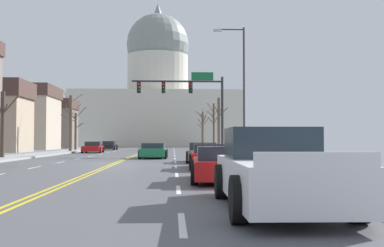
{
  "coord_description": "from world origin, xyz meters",
  "views": [
    {
      "loc": [
        3.35,
        -26.45,
        1.38
      ],
      "look_at": [
        5.37,
        22.14,
        3.09
      ],
      "focal_mm": 43.04,
      "sensor_mm": 36.0,
      "label": 1
    }
  ],
  "objects_px": {
    "sedan_near_01": "(202,153)",
    "pickup_truck_near_04": "(276,172)",
    "sedan_near_00": "(153,151)",
    "sedan_near_03": "(222,165)",
    "sedan_near_02": "(210,157)",
    "street_lamp_right": "(240,82)",
    "sedan_oncoming_01": "(109,146)",
    "pedestrian_01": "(234,143)",
    "sedan_oncoming_00": "(93,148)",
    "signal_gantry": "(190,95)",
    "pedestrian_00": "(258,145)"
  },
  "relations": [
    {
      "from": "street_lamp_right",
      "to": "pickup_truck_near_04",
      "type": "relative_size",
      "value": 1.62
    },
    {
      "from": "pedestrian_01",
      "to": "sedan_oncoming_00",
      "type": "bearing_deg",
      "value": 128.87
    },
    {
      "from": "signal_gantry",
      "to": "sedan_near_03",
      "type": "bearing_deg",
      "value": -89.65
    },
    {
      "from": "sedan_near_02",
      "to": "pickup_truck_near_04",
      "type": "distance_m",
      "value": 12.59
    },
    {
      "from": "sedan_near_01",
      "to": "sedan_near_02",
      "type": "relative_size",
      "value": 0.95
    },
    {
      "from": "sedan_near_00",
      "to": "sedan_oncoming_00",
      "type": "bearing_deg",
      "value": 115.46
    },
    {
      "from": "street_lamp_right",
      "to": "sedan_near_02",
      "type": "xyz_separation_m",
      "value": [
        -2.83,
        -9.25,
        -4.79
      ]
    },
    {
      "from": "sedan_near_03",
      "to": "sedan_oncoming_01",
      "type": "xyz_separation_m",
      "value": [
        -10.31,
        47.86,
        0.0
      ]
    },
    {
      "from": "sedan_near_00",
      "to": "sedan_near_03",
      "type": "xyz_separation_m",
      "value": [
        3.06,
        -19.2,
        0.01
      ]
    },
    {
      "from": "sedan_near_00",
      "to": "sedan_oncoming_00",
      "type": "xyz_separation_m",
      "value": [
        -7.0,
        14.71,
        -0.0
      ]
    },
    {
      "from": "pickup_truck_near_04",
      "to": "sedan_near_00",
      "type": "bearing_deg",
      "value": 98.01
    },
    {
      "from": "signal_gantry",
      "to": "pedestrian_01",
      "type": "distance_m",
      "value": 8.09
    },
    {
      "from": "sedan_near_03",
      "to": "pedestrian_01",
      "type": "relative_size",
      "value": 2.48
    },
    {
      "from": "sedan_near_00",
      "to": "sedan_oncoming_01",
      "type": "xyz_separation_m",
      "value": [
        -7.24,
        28.66,
        0.01
      ]
    },
    {
      "from": "sedan_near_02",
      "to": "sedan_near_01",
      "type": "bearing_deg",
      "value": 89.89
    },
    {
      "from": "street_lamp_right",
      "to": "sedan_near_02",
      "type": "relative_size",
      "value": 1.91
    },
    {
      "from": "street_lamp_right",
      "to": "sedan_near_01",
      "type": "relative_size",
      "value": 2.01
    },
    {
      "from": "signal_gantry",
      "to": "pickup_truck_near_04",
      "type": "relative_size",
      "value": 1.43
    },
    {
      "from": "sedan_near_01",
      "to": "sedan_near_03",
      "type": "height_order",
      "value": "sedan_near_01"
    },
    {
      "from": "sedan_near_00",
      "to": "signal_gantry",
      "type": "bearing_deg",
      "value": 59.92
    },
    {
      "from": "pickup_truck_near_04",
      "to": "sedan_near_01",
      "type": "bearing_deg",
      "value": 90.91
    },
    {
      "from": "pedestrian_00",
      "to": "pedestrian_01",
      "type": "distance_m",
      "value": 3.16
    },
    {
      "from": "sedan_oncoming_01",
      "to": "sedan_oncoming_00",
      "type": "bearing_deg",
      "value": -89.02
    },
    {
      "from": "sedan_near_01",
      "to": "pickup_truck_near_04",
      "type": "bearing_deg",
      "value": -89.09
    },
    {
      "from": "street_lamp_right",
      "to": "pedestrian_01",
      "type": "relative_size",
      "value": 5.01
    },
    {
      "from": "sedan_near_03",
      "to": "sedan_oncoming_01",
      "type": "relative_size",
      "value": 1.03
    },
    {
      "from": "sedan_oncoming_00",
      "to": "sedan_near_02",
      "type": "bearing_deg",
      "value": -69.4
    },
    {
      "from": "sedan_near_01",
      "to": "pickup_truck_near_04",
      "type": "xyz_separation_m",
      "value": [
        0.3,
        -18.74,
        0.17
      ]
    },
    {
      "from": "street_lamp_right",
      "to": "sedan_oncoming_00",
      "type": "distance_m",
      "value": 22.71
    },
    {
      "from": "sedan_near_00",
      "to": "sedan_near_02",
      "type": "distance_m",
      "value": 12.91
    },
    {
      "from": "sedan_near_01",
      "to": "signal_gantry",
      "type": "bearing_deg",
      "value": 91.61
    },
    {
      "from": "signal_gantry",
      "to": "sedan_near_00",
      "type": "distance_m",
      "value": 7.47
    },
    {
      "from": "pedestrian_00",
      "to": "pedestrian_01",
      "type": "bearing_deg",
      "value": 112.37
    },
    {
      "from": "sedan_near_01",
      "to": "sedan_near_02",
      "type": "bearing_deg",
      "value": -90.11
    },
    {
      "from": "signal_gantry",
      "to": "sedan_near_01",
      "type": "relative_size",
      "value": 1.78
    },
    {
      "from": "sedan_near_03",
      "to": "sedan_oncoming_00",
      "type": "relative_size",
      "value": 1.04
    },
    {
      "from": "sedan_near_00",
      "to": "street_lamp_right",
      "type": "bearing_deg",
      "value": -28.27
    },
    {
      "from": "sedan_near_02",
      "to": "pedestrian_01",
      "type": "xyz_separation_m",
      "value": [
        2.66,
        11.22,
        0.58
      ]
    },
    {
      "from": "sedan_oncoming_01",
      "to": "pedestrian_01",
      "type": "distance_m",
      "value": 32.69
    },
    {
      "from": "signal_gantry",
      "to": "sedan_near_01",
      "type": "height_order",
      "value": "signal_gantry"
    },
    {
      "from": "sedan_near_01",
      "to": "sedan_near_02",
      "type": "xyz_separation_m",
      "value": [
        -0.01,
        -6.16,
        -0.01
      ]
    },
    {
      "from": "pickup_truck_near_04",
      "to": "pedestrian_01",
      "type": "bearing_deg",
      "value": 84.36
    },
    {
      "from": "sedan_near_00",
      "to": "pedestrian_00",
      "type": "height_order",
      "value": "pedestrian_00"
    },
    {
      "from": "signal_gantry",
      "to": "sedan_near_00",
      "type": "height_order",
      "value": "signal_gantry"
    },
    {
      "from": "sedan_oncoming_01",
      "to": "pedestrian_00",
      "type": "relative_size",
      "value": 2.63
    },
    {
      "from": "street_lamp_right",
      "to": "sedan_near_00",
      "type": "xyz_separation_m",
      "value": [
        -6.05,
        3.25,
        -4.8
      ]
    },
    {
      "from": "sedan_oncoming_01",
      "to": "sedan_near_00",
      "type": "bearing_deg",
      "value": -75.82
    },
    {
      "from": "sedan_oncoming_01",
      "to": "pedestrian_01",
      "type": "bearing_deg",
      "value": -66.33
    },
    {
      "from": "pickup_truck_near_04",
      "to": "pedestrian_01",
      "type": "height_order",
      "value": "pedestrian_01"
    },
    {
      "from": "street_lamp_right",
      "to": "pickup_truck_near_04",
      "type": "distance_m",
      "value": 22.46
    }
  ]
}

